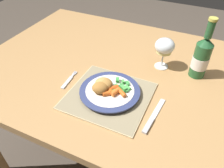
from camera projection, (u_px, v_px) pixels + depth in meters
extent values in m
plane|color=#4C4238|center=(123.00, 159.00, 1.46)|extent=(6.00, 6.00, 0.00)
cube|color=#AD7F4C|center=(128.00, 73.00, 0.99)|extent=(1.39, 0.93, 0.04)
cube|color=#AD7F4C|center=(70.00, 61.00, 1.72)|extent=(0.06, 0.06, 0.70)
cube|color=#CCB789|center=(109.00, 96.00, 0.85)|extent=(0.31, 0.30, 0.01)
cube|color=gray|center=(109.00, 95.00, 0.85)|extent=(0.30, 0.29, 0.00)
cylinder|color=white|center=(110.00, 92.00, 0.85)|extent=(0.19, 0.19, 0.01)
cylinder|color=navy|center=(110.00, 91.00, 0.85)|extent=(0.24, 0.24, 0.01)
cylinder|color=white|center=(110.00, 90.00, 0.84)|extent=(0.19, 0.19, 0.00)
ellipsoid|color=#B77F3D|center=(105.00, 84.00, 0.84)|extent=(0.08, 0.09, 0.04)
ellipsoid|color=tan|center=(103.00, 83.00, 0.84)|extent=(0.08, 0.08, 0.04)
ellipsoid|color=#A87033|center=(102.00, 83.00, 0.85)|extent=(0.07, 0.07, 0.03)
ellipsoid|color=#A87033|center=(100.00, 88.00, 0.82)|extent=(0.08, 0.08, 0.04)
cube|color=#4CA84C|center=(128.00, 88.00, 0.84)|extent=(0.03, 0.02, 0.01)
cube|color=#338438|center=(119.00, 87.00, 0.84)|extent=(0.03, 0.02, 0.01)
cube|color=#338438|center=(121.00, 85.00, 0.85)|extent=(0.01, 0.02, 0.01)
cube|color=#4CA84C|center=(124.00, 88.00, 0.83)|extent=(0.03, 0.03, 0.01)
cube|color=#338438|center=(122.00, 88.00, 0.84)|extent=(0.03, 0.02, 0.01)
cube|color=#4CA84C|center=(117.00, 86.00, 0.85)|extent=(0.02, 0.02, 0.01)
cube|color=green|center=(125.00, 90.00, 0.83)|extent=(0.03, 0.02, 0.01)
cube|color=green|center=(118.00, 80.00, 0.87)|extent=(0.02, 0.03, 0.01)
cube|color=green|center=(127.00, 83.00, 0.86)|extent=(0.02, 0.03, 0.01)
cube|color=#338438|center=(124.00, 91.00, 0.83)|extent=(0.02, 0.03, 0.01)
cube|color=#4CA84C|center=(123.00, 82.00, 0.87)|extent=(0.02, 0.02, 0.01)
cube|color=#338438|center=(113.00, 89.00, 0.83)|extent=(0.02, 0.03, 0.01)
cylinder|color=orange|center=(108.00, 93.00, 0.82)|extent=(0.04, 0.04, 0.02)
cylinder|color=orange|center=(115.00, 92.00, 0.82)|extent=(0.03, 0.04, 0.02)
cylinder|color=orange|center=(110.00, 90.00, 0.83)|extent=(0.03, 0.04, 0.02)
cylinder|color=orange|center=(121.00, 92.00, 0.82)|extent=(0.05, 0.04, 0.02)
cylinder|color=#CC5119|center=(114.00, 88.00, 0.84)|extent=(0.04, 0.04, 0.02)
cube|color=silver|center=(67.00, 83.00, 0.91)|extent=(0.02, 0.08, 0.01)
cube|color=silver|center=(73.00, 76.00, 0.95)|extent=(0.01, 0.02, 0.01)
cube|color=silver|center=(76.00, 73.00, 0.96)|extent=(0.00, 0.02, 0.00)
cube|color=silver|center=(75.00, 73.00, 0.96)|extent=(0.00, 0.02, 0.00)
cube|color=silver|center=(74.00, 73.00, 0.96)|extent=(0.00, 0.02, 0.00)
cube|color=silver|center=(74.00, 73.00, 0.96)|extent=(0.00, 0.02, 0.00)
cube|color=silver|center=(158.00, 109.00, 0.80)|extent=(0.03, 0.11, 0.00)
cube|color=#B2B2B7|center=(148.00, 126.00, 0.74)|extent=(0.02, 0.07, 0.01)
cylinder|color=silver|center=(161.00, 66.00, 1.00)|extent=(0.06, 0.06, 0.00)
cylinder|color=silver|center=(162.00, 59.00, 0.98)|extent=(0.01, 0.01, 0.07)
ellipsoid|color=silver|center=(165.00, 46.00, 0.93)|extent=(0.09, 0.09, 0.07)
cylinder|color=#E0D684|center=(164.00, 49.00, 0.94)|extent=(0.07, 0.07, 0.03)
cylinder|color=#23562D|center=(200.00, 61.00, 0.91)|extent=(0.07, 0.07, 0.15)
cone|color=#23562D|center=(206.00, 41.00, 0.85)|extent=(0.07, 0.07, 0.03)
cylinder|color=#23562D|center=(210.00, 29.00, 0.82)|extent=(0.03, 0.03, 0.07)
cylinder|color=#BFB74C|center=(213.00, 19.00, 0.79)|extent=(0.03, 0.03, 0.01)
cylinder|color=white|center=(200.00, 62.00, 0.91)|extent=(0.07, 0.07, 0.05)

